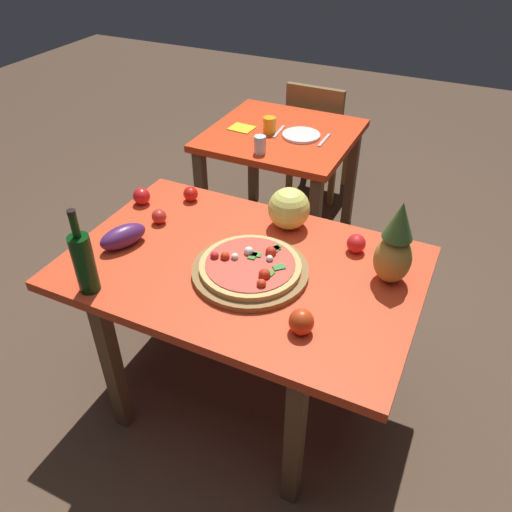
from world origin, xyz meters
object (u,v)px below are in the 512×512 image
display_table (243,280)px  tomato_at_corner (159,217)px  drinking_glass_water (260,145)px  dinner_plate (301,135)px  tomato_beside_pepper (142,196)px  dining_chair (318,134)px  pizza (251,265)px  melon (289,208)px  pineapple_left (395,247)px  pizza_board (250,271)px  wine_bottle (84,262)px  tomato_near_board (356,244)px  knife_utensil (324,140)px  background_table (281,151)px  drinking_glass_juice (269,125)px  eggplant (123,236)px  napkin_folded (242,128)px  tomato_by_bottle (191,194)px  bell_pepper (301,322)px  fork_utensil (279,132)px

display_table → tomato_at_corner: (-0.46, 0.11, 0.12)m
drinking_glass_water → dinner_plate: bearing=67.0°
display_table → tomato_beside_pepper: size_ratio=17.45×
dining_chair → pizza: (0.40, -1.91, 0.30)m
melon → pineapple_left: bearing=-19.8°
pizza_board → wine_bottle: wine_bottle is taller
tomato_near_board → knife_utensil: size_ratio=0.43×
pineapple_left → dinner_plate: 1.33m
background_table → dining_chair: size_ratio=0.99×
background_table → drinking_glass_juice: bearing=-144.0°
eggplant → napkin_folded: bearing=94.6°
background_table → pizza_board: 1.35m
napkin_folded → knife_utensil: bearing=5.2°
pizza_board → eggplant: size_ratio=2.23×
melon → drinking_glass_juice: (-0.48, 0.87, -0.04)m
wine_bottle → tomato_near_board: (0.81, 0.64, -0.09)m
tomato_near_board → knife_utensil: bearing=116.0°
tomato_beside_pepper → dinner_plate: (0.39, 1.01, -0.03)m
background_table → melon: 1.02m
background_table → drinking_glass_juice: 0.18m
pizza_board → pizza: (0.00, 0.00, 0.03)m
eggplant → display_table: bearing=11.2°
pizza → tomato_by_bottle: 0.61m
drinking_glass_juice → knife_utensil: size_ratio=0.53×
pineapple_left → knife_utensil: pineapple_left is taller
display_table → knife_utensil: knife_utensil is taller
tomato_at_corner → pizza_board: bearing=-16.2°
dinner_plate → napkin_folded: size_ratio=1.57×
dining_chair → tomato_by_bottle: (-0.09, -1.54, 0.29)m
dining_chair → background_table: bearing=89.4°
pineapple_left → melon: (-0.48, 0.17, -0.06)m
pizza_board → tomato_at_corner: size_ratio=6.92×
drinking_glass_juice → bell_pepper: bearing=-62.1°
fork_utensil → knife_utensil: size_ratio=1.00×
melon → eggplant: melon is taller
pizza → drinking_glass_juice: bearing=111.1°
knife_utensil → melon: bearing=-80.5°
dinner_plate → tomato_near_board: bearing=-57.6°
display_table → drinking_glass_juice: size_ratio=14.39×
fork_utensil → knife_utensil: 0.28m
dining_chair → pizza_board: dining_chair is taller
drinking_glass_water → fork_utensil: size_ratio=0.53×
tomato_beside_pepper → drinking_glass_juice: (0.20, 0.98, 0.01)m
melon → fork_utensil: 1.00m
pizza → tomato_near_board: pizza is taller
tomato_beside_pepper → tomato_near_board: (0.99, 0.06, -0.00)m
display_table → wine_bottle: 0.61m
tomato_by_bottle → knife_utensil: (0.34, 0.89, -0.03)m
pineapple_left → drinking_glass_juice: bearing=132.6°
drinking_glass_juice → tomato_at_corner: bearing=-92.0°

